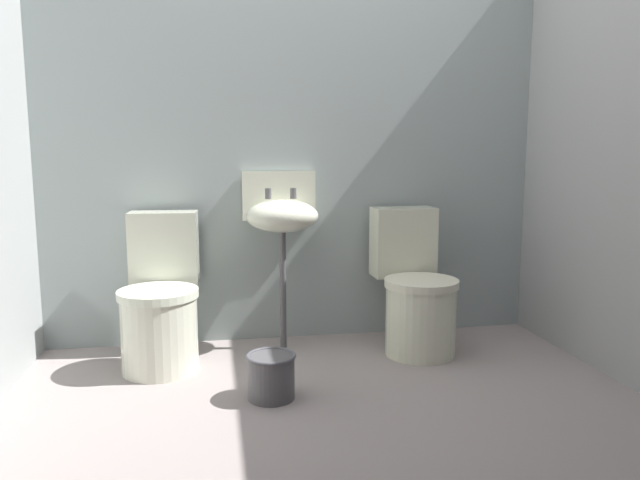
# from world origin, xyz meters

# --- Properties ---
(ground_plane) EXTENTS (3.26, 2.47, 0.08)m
(ground_plane) POSITION_xyz_m (0.00, 0.00, -0.04)
(ground_plane) COLOR gray
(wall_back) EXTENTS (3.26, 0.10, 2.30)m
(wall_back) POSITION_xyz_m (0.00, 1.08, 1.15)
(wall_back) COLOR #95A1A0
(wall_back) RESTS_ON ground
(wall_right) EXTENTS (0.10, 2.27, 2.30)m
(wall_right) POSITION_xyz_m (1.48, 0.10, 1.15)
(wall_right) COLOR #9C9D9C
(wall_right) RESTS_ON ground
(toilet_left) EXTENTS (0.42, 0.61, 0.78)m
(toilet_left) POSITION_xyz_m (-0.76, 0.68, 0.32)
(toilet_left) COLOR silver
(toilet_left) RESTS_ON ground
(toilet_right) EXTENTS (0.41, 0.60, 0.78)m
(toilet_right) POSITION_xyz_m (0.61, 0.68, 0.32)
(toilet_right) COLOR silver
(toilet_right) RESTS_ON ground
(sink) EXTENTS (0.42, 0.35, 0.99)m
(sink) POSITION_xyz_m (-0.11, 0.87, 0.75)
(sink) COLOR #535154
(sink) RESTS_ON ground
(bucket) EXTENTS (0.23, 0.23, 0.21)m
(bucket) POSITION_xyz_m (-0.24, 0.15, 0.11)
(bucket) COLOR #535154
(bucket) RESTS_ON ground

